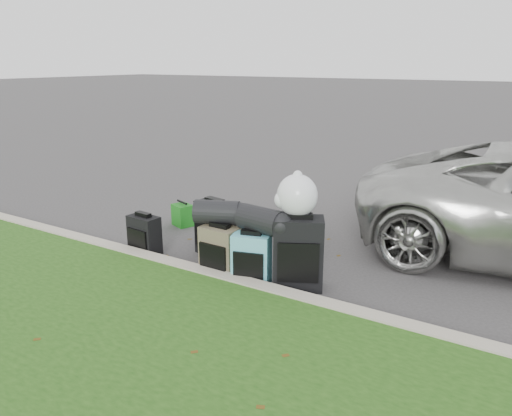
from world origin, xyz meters
The scene contains 12 objects.
ground centered at (0.00, 0.00, 0.00)m, with size 120.00×120.00×0.00m, color #383535.
curb centered at (0.00, -1.00, 0.07)m, with size 120.00×0.18×0.15m, color #9E937F.
suitcase_small_black centered at (-1.18, -0.75, 0.26)m, with size 0.41×0.23×0.51m, color black.
suitcase_large_black_left centered at (-0.43, -0.25, 0.34)m, with size 0.48×0.29×0.69m, color black.
suitcase_olive centered at (0.02, -0.78, 0.30)m, with size 0.43×0.27×0.59m, color #47402E.
suitcase_teal centered at (0.44, -0.78, 0.29)m, with size 0.41×0.24×0.58m, color teal.
suitcase_large_black_right centered at (0.91, -0.58, 0.40)m, with size 0.53×0.32×0.79m, color black.
tote_green centered at (-1.52, 0.41, 0.16)m, with size 0.29×0.23×0.32m, color #186C18.
tote_navy centered at (-0.82, 0.16, 0.16)m, with size 0.30×0.24×0.32m, color navy.
duffel_left centered at (-0.08, -0.69, 0.73)m, with size 0.27×0.27×0.51m, color black.
duffel_right centered at (0.50, -0.67, 0.73)m, with size 0.29×0.29×0.52m, color black.
trash_bag centered at (0.85, -0.51, 1.02)m, with size 0.44×0.44×0.44m, color white.
Camera 1 is at (3.15, -5.07, 2.40)m, focal length 35.00 mm.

